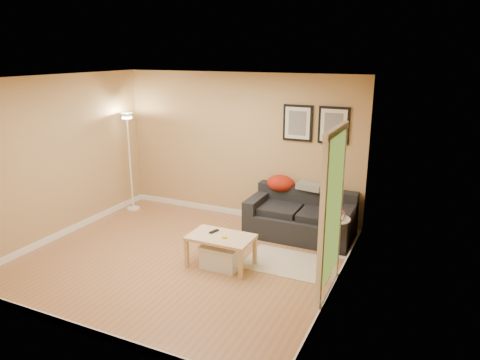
{
  "coord_description": "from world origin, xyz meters",
  "views": [
    {
      "loc": [
        3.29,
        -5.05,
        2.94
      ],
      "look_at": [
        0.55,
        0.85,
        1.05
      ],
      "focal_mm": 33.23,
      "sensor_mm": 36.0,
      "label": 1
    }
  ],
  "objects_px": {
    "sofa": "(300,215)",
    "floor_lamp": "(130,165)",
    "book_stack": "(337,215)",
    "storage_bin": "(221,256)",
    "coffee_table": "(221,251)",
    "side_table": "(335,238)"
  },
  "relations": [
    {
      "from": "coffee_table",
      "to": "side_table",
      "type": "bearing_deg",
      "value": 29.1
    },
    {
      "from": "sofa",
      "to": "floor_lamp",
      "type": "bearing_deg",
      "value": -178.28
    },
    {
      "from": "storage_bin",
      "to": "coffee_table",
      "type": "bearing_deg",
      "value": 126.43
    },
    {
      "from": "book_stack",
      "to": "sofa",
      "type": "bearing_deg",
      "value": 160.93
    },
    {
      "from": "coffee_table",
      "to": "storage_bin",
      "type": "height_order",
      "value": "coffee_table"
    },
    {
      "from": "storage_bin",
      "to": "book_stack",
      "type": "distance_m",
      "value": 1.77
    },
    {
      "from": "sofa",
      "to": "book_stack",
      "type": "relative_size",
      "value": 6.34
    },
    {
      "from": "book_stack",
      "to": "floor_lamp",
      "type": "bearing_deg",
      "value": -168.89
    },
    {
      "from": "side_table",
      "to": "book_stack",
      "type": "distance_m",
      "value": 0.35
    },
    {
      "from": "sofa",
      "to": "book_stack",
      "type": "bearing_deg",
      "value": -35.89
    },
    {
      "from": "coffee_table",
      "to": "side_table",
      "type": "xyz_separation_m",
      "value": [
        1.4,
        0.96,
        0.08
      ]
    },
    {
      "from": "coffee_table",
      "to": "book_stack",
      "type": "distance_m",
      "value": 1.75
    },
    {
      "from": "book_stack",
      "to": "floor_lamp",
      "type": "height_order",
      "value": "floor_lamp"
    },
    {
      "from": "storage_bin",
      "to": "side_table",
      "type": "distance_m",
      "value": 1.7
    },
    {
      "from": "book_stack",
      "to": "floor_lamp",
      "type": "xyz_separation_m",
      "value": [
        -4.01,
        0.4,
        0.23
      ]
    },
    {
      "from": "coffee_table",
      "to": "book_stack",
      "type": "relative_size",
      "value": 3.38
    },
    {
      "from": "side_table",
      "to": "sofa",
      "type": "bearing_deg",
      "value": 143.46
    },
    {
      "from": "sofa",
      "to": "floor_lamp",
      "type": "xyz_separation_m",
      "value": [
        -3.32,
        -0.1,
        0.51
      ]
    },
    {
      "from": "storage_bin",
      "to": "floor_lamp",
      "type": "distance_m",
      "value": 3.09
    },
    {
      "from": "side_table",
      "to": "floor_lamp",
      "type": "height_order",
      "value": "floor_lamp"
    },
    {
      "from": "coffee_table",
      "to": "book_stack",
      "type": "bearing_deg",
      "value": 29.66
    },
    {
      "from": "sofa",
      "to": "book_stack",
      "type": "distance_m",
      "value": 0.9
    }
  ]
}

